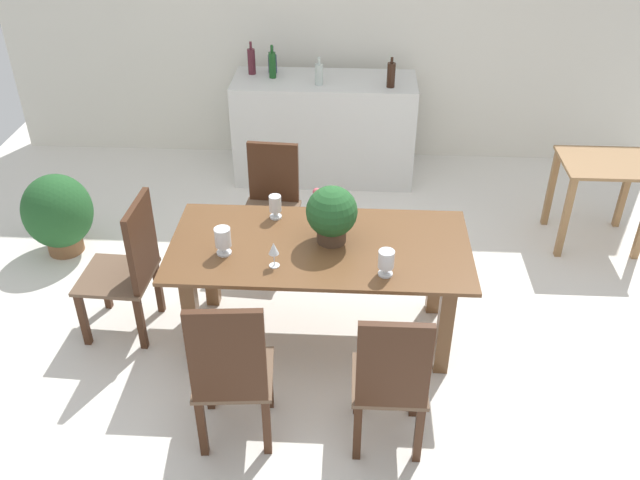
{
  "coord_description": "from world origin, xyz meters",
  "views": [
    {
      "loc": [
        0.19,
        -3.77,
        3.09
      ],
      "look_at": [
        -0.0,
        -0.16,
        0.71
      ],
      "focal_mm": 37.99,
      "sensor_mm": 36.0,
      "label": 1
    }
  ],
  "objects_px": {
    "wine_bottle_amber": "(391,75)",
    "flower_centerpiece": "(332,213)",
    "chair_head_end": "(130,263)",
    "potted_plant_floor": "(58,213)",
    "chair_far_left": "(272,198)",
    "crystal_vase_center_near": "(223,239)",
    "kitchen_counter": "(324,129)",
    "chair_near_right": "(391,380)",
    "wine_bottle_green": "(272,64)",
    "side_table": "(602,180)",
    "wine_glass": "(274,250)",
    "wine_bottle_clear": "(272,63)",
    "dining_table": "(320,262)",
    "chair_near_left": "(231,371)",
    "crystal_vase_left": "(275,205)",
    "wine_bottle_tall": "(252,61)",
    "wine_bottle_dark": "(319,74)",
    "crystal_vase_right": "(386,261)"
  },
  "relations": [
    {
      "from": "wine_bottle_amber",
      "to": "flower_centerpiece",
      "type": "bearing_deg",
      "value": -101.37
    },
    {
      "from": "wine_bottle_tall",
      "to": "chair_near_right",
      "type": "bearing_deg",
      "value": -70.81
    },
    {
      "from": "chair_near_right",
      "to": "chair_far_left",
      "type": "bearing_deg",
      "value": -66.34
    },
    {
      "from": "chair_near_right",
      "to": "wine_bottle_green",
      "type": "bearing_deg",
      "value": -73.7
    },
    {
      "from": "flower_centerpiece",
      "to": "wine_bottle_green",
      "type": "relative_size",
      "value": 1.27
    },
    {
      "from": "dining_table",
      "to": "chair_head_end",
      "type": "xyz_separation_m",
      "value": [
        -1.23,
        -0.0,
        -0.05
      ]
    },
    {
      "from": "chair_far_left",
      "to": "wine_bottle_amber",
      "type": "bearing_deg",
      "value": 56.87
    },
    {
      "from": "flower_centerpiece",
      "to": "chair_near_left",
      "type": "bearing_deg",
      "value": -115.77
    },
    {
      "from": "wine_bottle_dark",
      "to": "wine_bottle_amber",
      "type": "distance_m",
      "value": 0.63
    },
    {
      "from": "crystal_vase_left",
      "to": "wine_bottle_clear",
      "type": "distance_m",
      "value": 2.2
    },
    {
      "from": "flower_centerpiece",
      "to": "dining_table",
      "type": "bearing_deg",
      "value": -146.26
    },
    {
      "from": "crystal_vase_left",
      "to": "wine_bottle_tall",
      "type": "height_order",
      "value": "wine_bottle_tall"
    },
    {
      "from": "chair_far_left",
      "to": "flower_centerpiece",
      "type": "relative_size",
      "value": 2.46
    },
    {
      "from": "chair_head_end",
      "to": "wine_bottle_green",
      "type": "relative_size",
      "value": 3.38
    },
    {
      "from": "crystal_vase_center_near",
      "to": "crystal_vase_right",
      "type": "distance_m",
      "value": 1.0
    },
    {
      "from": "chair_near_left",
      "to": "wine_bottle_dark",
      "type": "bearing_deg",
      "value": -100.05
    },
    {
      "from": "wine_bottle_dark",
      "to": "chair_near_right",
      "type": "bearing_deg",
      "value": -80.02
    },
    {
      "from": "kitchen_counter",
      "to": "wine_bottle_tall",
      "type": "relative_size",
      "value": 5.6
    },
    {
      "from": "chair_far_left",
      "to": "crystal_vase_center_near",
      "type": "relative_size",
      "value": 5.19
    },
    {
      "from": "wine_bottle_dark",
      "to": "crystal_vase_center_near",
      "type": "bearing_deg",
      "value": -101.06
    },
    {
      "from": "chair_head_end",
      "to": "potted_plant_floor",
      "type": "distance_m",
      "value": 1.27
    },
    {
      "from": "potted_plant_floor",
      "to": "wine_bottle_clear",
      "type": "bearing_deg",
      "value": 45.89
    },
    {
      "from": "kitchen_counter",
      "to": "chair_far_left",
      "type": "bearing_deg",
      "value": -103.64
    },
    {
      "from": "dining_table",
      "to": "wine_bottle_green",
      "type": "xyz_separation_m",
      "value": [
        -0.55,
        2.34,
        0.49
      ]
    },
    {
      "from": "chair_near_right",
      "to": "wine_bottle_green",
      "type": "distance_m",
      "value": 3.48
    },
    {
      "from": "chair_near_right",
      "to": "side_table",
      "type": "bearing_deg",
      "value": -127.84
    },
    {
      "from": "chair_head_end",
      "to": "kitchen_counter",
      "type": "relative_size",
      "value": 0.6
    },
    {
      "from": "crystal_vase_left",
      "to": "wine_bottle_amber",
      "type": "relative_size",
      "value": 0.62
    },
    {
      "from": "wine_bottle_clear",
      "to": "dining_table",
      "type": "bearing_deg",
      "value": -77.07
    },
    {
      "from": "kitchen_counter",
      "to": "potted_plant_floor",
      "type": "height_order",
      "value": "kitchen_counter"
    },
    {
      "from": "flower_centerpiece",
      "to": "wine_glass",
      "type": "relative_size",
      "value": 2.29
    },
    {
      "from": "flower_centerpiece",
      "to": "wine_bottle_clear",
      "type": "height_order",
      "value": "wine_bottle_clear"
    },
    {
      "from": "potted_plant_floor",
      "to": "wine_bottle_amber",
      "type": "bearing_deg",
      "value": 26.06
    },
    {
      "from": "kitchen_counter",
      "to": "wine_bottle_amber",
      "type": "relative_size",
      "value": 6.28
    },
    {
      "from": "wine_glass",
      "to": "wine_bottle_clear",
      "type": "distance_m",
      "value": 2.75
    },
    {
      "from": "flower_centerpiece",
      "to": "side_table",
      "type": "relative_size",
      "value": 0.52
    },
    {
      "from": "dining_table",
      "to": "kitchen_counter",
      "type": "height_order",
      "value": "kitchen_counter"
    },
    {
      "from": "wine_bottle_clear",
      "to": "chair_near_right",
      "type": "bearing_deg",
      "value": -73.84
    },
    {
      "from": "chair_near_right",
      "to": "kitchen_counter",
      "type": "height_order",
      "value": "chair_near_right"
    },
    {
      "from": "chair_far_left",
      "to": "wine_bottle_amber",
      "type": "xyz_separation_m",
      "value": [
        0.92,
        1.22,
        0.56
      ]
    },
    {
      "from": "wine_bottle_dark",
      "to": "side_table",
      "type": "distance_m",
      "value": 2.5
    },
    {
      "from": "chair_far_left",
      "to": "wine_bottle_green",
      "type": "relative_size",
      "value": 3.14
    },
    {
      "from": "chair_far_left",
      "to": "chair_head_end",
      "type": "distance_m",
      "value": 1.26
    },
    {
      "from": "wine_bottle_tall",
      "to": "dining_table",
      "type": "bearing_deg",
      "value": -72.79
    },
    {
      "from": "crystal_vase_right",
      "to": "wine_bottle_tall",
      "type": "height_order",
      "value": "wine_bottle_tall"
    },
    {
      "from": "crystal_vase_left",
      "to": "potted_plant_floor",
      "type": "distance_m",
      "value": 1.94
    },
    {
      "from": "chair_near_right",
      "to": "wine_bottle_green",
      "type": "xyz_separation_m",
      "value": [
        -0.98,
        3.3,
        0.55
      ]
    },
    {
      "from": "crystal_vase_right",
      "to": "chair_near_left",
      "type": "bearing_deg",
      "value": -140.89
    },
    {
      "from": "wine_glass",
      "to": "side_table",
      "type": "relative_size",
      "value": 0.23
    },
    {
      "from": "chair_near_left",
      "to": "chair_head_end",
      "type": "relative_size",
      "value": 1.04
    }
  ]
}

